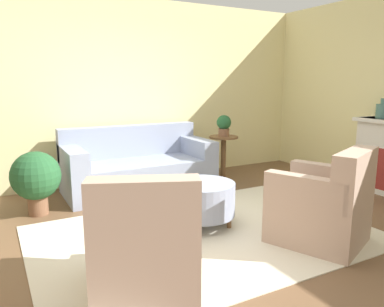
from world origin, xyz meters
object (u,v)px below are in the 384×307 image
(armchair_left, at_px, (146,246))
(side_table, at_px, (223,151))
(armchair_right, at_px, (324,207))
(couch, at_px, (138,168))
(potted_plant_floor, at_px, (36,177))
(ottoman_table, at_px, (202,199))
(potted_plant_on_side_table, at_px, (224,125))
(vase_mantel_near, at_px, (383,110))

(armchair_left, height_order, side_table, armchair_left)
(armchair_left, bearing_deg, armchair_right, -0.00)
(couch, xyz_separation_m, armchair_right, (0.92, -2.61, 0.04))
(side_table, bearing_deg, armchair_left, -132.84)
(armchair_right, height_order, potted_plant_floor, armchair_right)
(couch, height_order, ottoman_table, couch)
(ottoman_table, xyz_separation_m, potted_plant_floor, (-1.53, 1.23, 0.15))
(armchair_right, bearing_deg, potted_plant_on_side_table, 79.21)
(side_table, height_order, potted_plant_on_side_table, potted_plant_on_side_table)
(armchair_right, bearing_deg, armchair_left, 180.00)
(armchair_right, xyz_separation_m, ottoman_table, (-0.81, 0.95, -0.06))
(armchair_right, bearing_deg, side_table, 79.21)
(vase_mantel_near, relative_size, potted_plant_on_side_table, 0.83)
(armchair_right, relative_size, vase_mantel_near, 3.76)
(couch, bearing_deg, potted_plant_floor, -163.41)
(armchair_left, height_order, armchair_right, same)
(ottoman_table, distance_m, potted_plant_on_side_table, 2.08)
(vase_mantel_near, bearing_deg, armchair_left, -166.99)
(side_table, relative_size, potted_plant_floor, 0.93)
(armchair_left, relative_size, side_table, 1.47)
(armchair_left, relative_size, vase_mantel_near, 3.76)
(couch, relative_size, side_table, 2.95)
(couch, relative_size, armchair_right, 2.01)
(couch, bearing_deg, potted_plant_on_side_table, -4.86)
(armchair_right, distance_m, ottoman_table, 1.25)
(armchair_left, height_order, vase_mantel_near, vase_mantel_near)
(armchair_left, relative_size, armchair_right, 1.00)
(vase_mantel_near, bearing_deg, armchair_right, -156.48)
(ottoman_table, bearing_deg, potted_plant_on_side_table, 50.01)
(potted_plant_floor, bearing_deg, vase_mantel_near, -16.19)
(vase_mantel_near, bearing_deg, couch, 150.40)
(couch, distance_m, armchair_right, 2.77)
(potted_plant_on_side_table, bearing_deg, potted_plant_floor, -173.85)
(side_table, xyz_separation_m, vase_mantel_near, (1.60, -1.58, 0.69))
(vase_mantel_near, height_order, potted_plant_floor, vase_mantel_near)
(armchair_left, bearing_deg, potted_plant_floor, 103.06)
(armchair_left, bearing_deg, ottoman_table, 43.07)
(potted_plant_on_side_table, xyz_separation_m, potted_plant_floor, (-2.81, -0.30, -0.44))
(potted_plant_floor, bearing_deg, armchair_left, -76.94)
(armchair_right, relative_size, ottoman_table, 1.43)
(couch, distance_m, ottoman_table, 1.66)
(couch, relative_size, potted_plant_on_side_table, 6.26)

